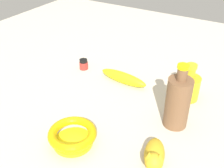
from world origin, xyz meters
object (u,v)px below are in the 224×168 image
object	(u,v)px
cat_figurine	(154,156)
bottle_tall	(178,102)
bottle_short	(188,86)
nail_polish_jar	(84,64)
banana	(123,78)
bowl	(73,135)

from	to	relation	value
cat_figurine	bottle_tall	bearing A→B (deg)	92.66
bottle_short	nail_polish_jar	bearing A→B (deg)	-177.84
bottle_tall	cat_figurine	size ratio (longest dim) A/B	1.51
bottle_tall	banana	xyz separation A→B (m)	(-0.26, 0.13, -0.06)
banana	bottle_tall	bearing A→B (deg)	157.13
bowl	bottle_short	bearing A→B (deg)	61.64
bottle_tall	nail_polish_jar	bearing A→B (deg)	162.55
bottle_tall	banana	size ratio (longest dim) A/B	1.06
banana	bottle_short	size ratio (longest dim) A/B	1.48
banana	bottle_short	distance (m)	0.25
banana	bottle_short	bearing A→B (deg)	-169.40
nail_polish_jar	bowl	bearing A→B (deg)	-58.27
bowl	banana	bearing A→B (deg)	95.42
bottle_tall	nail_polish_jar	distance (m)	0.48
bottle_short	bottle_tall	bearing A→B (deg)	-85.61
bowl	cat_figurine	size ratio (longest dim) A/B	0.99
banana	nail_polish_jar	xyz separation A→B (m)	(-0.20, 0.01, 0.00)
banana	cat_figurine	size ratio (longest dim) A/B	1.43
bottle_tall	nail_polish_jar	world-z (taller)	bottle_tall
banana	bowl	bearing A→B (deg)	99.85
banana	bottle_short	xyz separation A→B (m)	(0.24, 0.03, 0.03)
banana	nail_polish_jar	bearing A→B (deg)	1.56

